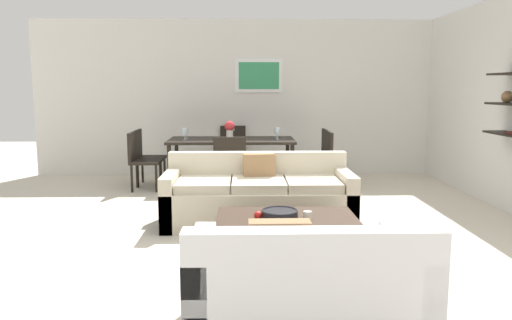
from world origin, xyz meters
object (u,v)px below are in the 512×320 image
at_px(dining_table, 231,143).
at_px(wine_glass_left_near, 185,132).
at_px(loveseat_white, 305,290).
at_px(candle_jar, 308,215).
at_px(decorative_bowl, 280,214).
at_px(dining_chair_head, 233,148).
at_px(sofa_beige, 258,198).
at_px(dining_chair_left_near, 140,157).
at_px(coffee_table, 287,240).
at_px(dining_chair_right_near, 322,156).
at_px(wine_glass_right_far, 277,131).
at_px(dining_chair_left_far, 145,153).
at_px(wine_glass_left_far, 186,132).
at_px(centerpiece_vase, 230,128).
at_px(dining_chair_right_far, 318,153).
at_px(wine_glass_right_near, 278,131).
at_px(dining_chair_foot, 230,163).
at_px(apple_on_coffee_table, 258,215).
at_px(wine_glass_head, 232,129).

distance_m(dining_table, wine_glass_left_near, 0.74).
distance_m(loveseat_white, candle_jar, 1.38).
distance_m(decorative_bowl, dining_chair_head, 4.21).
height_order(sofa_beige, dining_chair_left_near, dining_chair_left_near).
distance_m(coffee_table, dining_chair_left_near, 3.70).
height_order(dining_chair_right_near, wine_glass_right_far, wine_glass_right_far).
distance_m(dining_chair_head, dining_chair_left_far, 1.52).
bearing_deg(coffee_table, decorative_bowl, 151.61).
xyz_separation_m(wine_glass_right_far, wine_glass_left_near, (-1.41, -0.23, 0.02)).
bearing_deg(wine_glass_left_far, candle_jar, -66.90).
xyz_separation_m(dining_chair_left_far, centerpiece_vase, (1.35, -0.24, 0.41)).
bearing_deg(dining_chair_left_near, dining_chair_right_far, 8.67).
bearing_deg(wine_glass_right_far, decorative_bowl, -93.25).
distance_m(sofa_beige, dining_chair_right_near, 2.15).
bearing_deg(dining_chair_right_far, dining_table, -171.33).
xyz_separation_m(coffee_table, wine_glass_right_near, (0.13, 3.22, 0.69)).
height_order(dining_chair_foot, dining_chair_head, same).
height_order(coffee_table, decorative_bowl, decorative_bowl).
height_order(sofa_beige, wine_glass_left_far, wine_glass_left_far).
relative_size(dining_chair_head, wine_glass_right_far, 5.58).
bearing_deg(wine_glass_right_far, dining_chair_right_near, -25.99).
height_order(dining_table, dining_chair_head, dining_chair_head).
relative_size(decorative_bowl, apple_on_coffee_table, 4.44).
xyz_separation_m(loveseat_white, wine_glass_left_far, (-1.28, 4.80, 0.56)).
bearing_deg(dining_table, dining_chair_left_near, -171.33).
bearing_deg(dining_chair_left_far, dining_table, -8.67).
xyz_separation_m(dining_chair_left_near, wine_glass_right_far, (2.08, 0.32, 0.36)).
bearing_deg(centerpiece_vase, dining_chair_left_near, -172.55).
distance_m(sofa_beige, wine_glass_left_near, 2.32).
bearing_deg(coffee_table, dining_chair_left_far, 118.79).
bearing_deg(dining_chair_head, wine_glass_head, -90.00).
distance_m(dining_chair_left_far, centerpiece_vase, 1.43).
bearing_deg(wine_glass_left_near, wine_glass_right_near, 0.00).
distance_m(coffee_table, dining_chair_head, 4.26).
bearing_deg(dining_chair_right_near, wine_glass_right_near, 171.94).
relative_size(dining_chair_head, wine_glass_left_near, 4.83).
distance_m(apple_on_coffee_table, wine_glass_left_near, 3.41).
bearing_deg(centerpiece_vase, wine_glass_right_far, 11.42).
bearing_deg(wine_glass_left_near, dining_chair_left_near, -171.94).
relative_size(dining_chair_right_far, wine_glass_left_near, 4.83).
relative_size(sofa_beige, dining_chair_head, 2.40).
height_order(apple_on_coffee_table, dining_chair_foot, dining_chair_foot).
distance_m(coffee_table, wine_glass_left_far, 3.74).
distance_m(dining_table, wine_glass_right_near, 0.74).
bearing_deg(apple_on_coffee_table, dining_table, 95.42).
relative_size(coffee_table, dining_chair_left_near, 1.44).
xyz_separation_m(apple_on_coffee_table, centerpiece_vase, (-0.34, 3.30, 0.50)).
height_order(wine_glass_left_far, wine_glass_head, wine_glass_head).
bearing_deg(dining_chair_left_near, loveseat_white, -66.51).
bearing_deg(dining_chair_right_near, dining_chair_left_near, 180.00).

